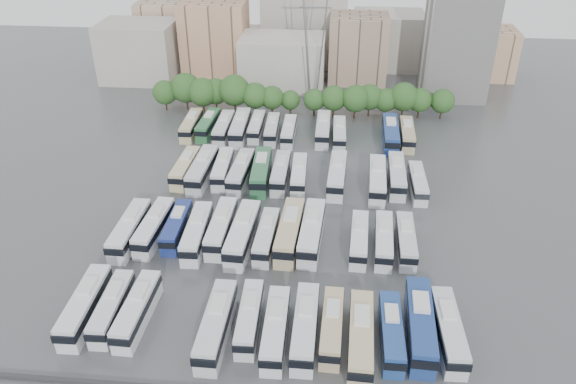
# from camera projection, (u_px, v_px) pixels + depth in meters

# --- Properties ---
(ground) EXTENTS (220.00, 220.00, 0.00)m
(ground) POSITION_uv_depth(u_px,v_px,m) (282.00, 221.00, 86.25)
(ground) COLOR #424447
(ground) RESTS_ON ground
(tree_line) EXTENTS (65.09, 7.82, 8.55)m
(tree_line) POSITION_uv_depth(u_px,v_px,m) (291.00, 95.00, 120.30)
(tree_line) COLOR black
(tree_line) RESTS_ON ground
(city_buildings) EXTENTS (102.00, 35.00, 20.00)m
(city_buildings) POSITION_uv_depth(u_px,v_px,m) (282.00, 40.00, 144.44)
(city_buildings) COLOR #9E998E
(city_buildings) RESTS_ON ground
(apartment_tower) EXTENTS (14.00, 14.00, 26.00)m
(apartment_tower) POSITION_uv_depth(u_px,v_px,m) (458.00, 39.00, 126.62)
(apartment_tower) COLOR silver
(apartment_tower) RESTS_ON ground
(electricity_pylon) EXTENTS (9.00, 6.91, 33.83)m
(electricity_pylon) POSITION_uv_depth(u_px,v_px,m) (315.00, 19.00, 119.45)
(electricity_pylon) COLOR slate
(electricity_pylon) RESTS_ON ground
(bus_r0_s0) EXTENTS (3.02, 12.33, 3.85)m
(bus_r0_s0) POSITION_uv_depth(u_px,v_px,m) (85.00, 305.00, 67.08)
(bus_r0_s0) COLOR white
(bus_r0_s0) RESTS_ON ground
(bus_r0_s1) EXTENTS (2.74, 11.18, 3.49)m
(bus_r0_s1) POSITION_uv_depth(u_px,v_px,m) (112.00, 307.00, 67.06)
(bus_r0_s1) COLOR silver
(bus_r0_s1) RESTS_ON ground
(bus_r0_s2) EXTENTS (2.78, 11.65, 3.64)m
(bus_r0_s2) POSITION_uv_depth(u_px,v_px,m) (137.00, 310.00, 66.60)
(bus_r0_s2) COLOR silver
(bus_r0_s2) RESTS_ON ground
(bus_r0_s5) EXTENTS (2.88, 12.58, 3.94)m
(bus_r0_s5) POSITION_uv_depth(u_px,v_px,m) (216.00, 324.00, 64.27)
(bus_r0_s5) COLOR silver
(bus_r0_s5) RESTS_ON ground
(bus_r0_s6) EXTENTS (2.65, 10.94, 3.41)m
(bus_r0_s6) POSITION_uv_depth(u_px,v_px,m) (249.00, 317.00, 65.61)
(bus_r0_s6) COLOR silver
(bus_r0_s6) RESTS_ON ground
(bus_r0_s7) EXTENTS (2.70, 11.68, 3.65)m
(bus_r0_s7) POSITION_uv_depth(u_px,v_px,m) (276.00, 328.00, 63.91)
(bus_r0_s7) COLOR silver
(bus_r0_s7) RESTS_ON ground
(bus_r0_s8) EXTENTS (2.71, 12.16, 3.81)m
(bus_r0_s8) POSITION_uv_depth(u_px,v_px,m) (305.00, 327.00, 64.04)
(bus_r0_s8) COLOR silver
(bus_r0_s8) RESTS_ON ground
(bus_r0_s9) EXTENTS (2.69, 11.01, 3.44)m
(bus_r0_s9) POSITION_uv_depth(u_px,v_px,m) (332.00, 326.00, 64.35)
(bus_r0_s9) COLOR #C5B187
(bus_r0_s9) RESTS_ON ground
(bus_r0_s10) EXTENTS (3.11, 12.55, 3.91)m
(bus_r0_s10) POSITION_uv_depth(u_px,v_px,m) (361.00, 337.00, 62.62)
(bus_r0_s10) COLOR #C7B688
(bus_r0_s10) RESTS_ON ground
(bus_r0_s11) EXTENTS (2.45, 11.12, 3.49)m
(bus_r0_s11) POSITION_uv_depth(u_px,v_px,m) (391.00, 332.00, 63.55)
(bus_r0_s11) COLOR navy
(bus_r0_s11) RESTS_ON ground
(bus_r0_s12) EXTENTS (3.44, 13.35, 4.15)m
(bus_r0_s12) POSITION_uv_depth(u_px,v_px,m) (420.00, 324.00, 64.16)
(bus_r0_s12) COLOR navy
(bus_r0_s12) RESTS_ON ground
(bus_r0_s13) EXTENTS (2.92, 11.95, 3.73)m
(bus_r0_s13) POSITION_uv_depth(u_px,v_px,m) (448.00, 330.00, 63.64)
(bus_r0_s13) COLOR silver
(bus_r0_s13) RESTS_ON ground
(bus_r1_s0) EXTENTS (2.78, 12.47, 3.91)m
(bus_r1_s0) POSITION_uv_depth(u_px,v_px,m) (130.00, 229.00, 80.87)
(bus_r1_s0) COLOR silver
(bus_r1_s0) RESTS_ON ground
(bus_r1_s1) EXTENTS (3.18, 12.18, 3.79)m
(bus_r1_s1) POSITION_uv_depth(u_px,v_px,m) (154.00, 227.00, 81.59)
(bus_r1_s1) COLOR silver
(bus_r1_s1) RESTS_ON ground
(bus_r1_s2) EXTENTS (2.58, 11.05, 3.46)m
(bus_r1_s2) POSITION_uv_depth(u_px,v_px,m) (177.00, 226.00, 82.00)
(bus_r1_s2) COLOR navy
(bus_r1_s2) RESTS_ON ground
(bus_r1_s3) EXTENTS (3.10, 12.35, 3.85)m
(bus_r1_s3) POSITION_uv_depth(u_px,v_px,m) (197.00, 232.00, 80.28)
(bus_r1_s3) COLOR silver
(bus_r1_s3) RESTS_ON ground
(bus_r1_s4) EXTENTS (2.81, 12.34, 3.86)m
(bus_r1_s4) POSITION_uv_depth(u_px,v_px,m) (221.00, 227.00, 81.38)
(bus_r1_s4) COLOR white
(bus_r1_s4) RESTS_ON ground
(bus_r1_s5) EXTENTS (3.54, 13.46, 4.18)m
(bus_r1_s5) POSITION_uv_depth(u_px,v_px,m) (243.00, 233.00, 79.76)
(bus_r1_s5) COLOR white
(bus_r1_s5) RESTS_ON ground
(bus_r1_s6) EXTENTS (2.81, 11.30, 3.52)m
(bus_r1_s6) POSITION_uv_depth(u_px,v_px,m) (266.00, 236.00, 79.74)
(bus_r1_s6) COLOR silver
(bus_r1_s6) RESTS_ON ground
(bus_r1_s7) EXTENTS (3.52, 13.47, 4.19)m
(bus_r1_s7) POSITION_uv_depth(u_px,v_px,m) (290.00, 231.00, 80.25)
(bus_r1_s7) COLOR #C9B58A
(bus_r1_s7) RESTS_ON ground
(bus_r1_s8) EXTENTS (3.55, 13.33, 4.14)m
(bus_r1_s8) POSITION_uv_depth(u_px,v_px,m) (312.00, 232.00, 80.19)
(bus_r1_s8) COLOR silver
(bus_r1_s8) RESTS_ON ground
(bus_r1_s10) EXTENTS (2.93, 11.19, 3.48)m
(bus_r1_s10) POSITION_uv_depth(u_px,v_px,m) (359.00, 239.00, 79.19)
(bus_r1_s10) COLOR white
(bus_r1_s10) RESTS_ON ground
(bus_r1_s11) EXTENTS (3.02, 11.38, 3.54)m
(bus_r1_s11) POSITION_uv_depth(u_px,v_px,m) (384.00, 240.00, 78.96)
(bus_r1_s11) COLOR silver
(bus_r1_s11) RESTS_ON ground
(bus_r1_s12) EXTENTS (2.61, 11.11, 3.47)m
(bus_r1_s12) POSITION_uv_depth(u_px,v_px,m) (406.00, 240.00, 78.92)
(bus_r1_s12) COLOR silver
(bus_r1_s12) RESTS_ON ground
(bus_r2_s1) EXTENTS (2.94, 11.77, 3.67)m
(bus_r2_s1) POSITION_uv_depth(u_px,v_px,m) (185.00, 168.00, 97.42)
(bus_r2_s1) COLOR beige
(bus_r2_s1) RESTS_ON ground
(bus_r2_s2) EXTENTS (3.26, 13.16, 4.10)m
(bus_r2_s2) POSITION_uv_depth(u_px,v_px,m) (203.00, 169.00, 96.53)
(bus_r2_s2) COLOR silver
(bus_r2_s2) RESTS_ON ground
(bus_r2_s3) EXTENTS (2.90, 11.55, 3.60)m
(bus_r2_s3) POSITION_uv_depth(u_px,v_px,m) (223.00, 168.00, 97.30)
(bus_r2_s3) COLOR silver
(bus_r2_s3) RESTS_ON ground
(bus_r2_s4) EXTENTS (3.26, 12.39, 3.85)m
(bus_r2_s4) POSITION_uv_depth(u_px,v_px,m) (241.00, 171.00, 96.01)
(bus_r2_s4) COLOR silver
(bus_r2_s4) RESTS_ON ground
(bus_r2_s5) EXTENTS (3.35, 12.93, 4.02)m
(bus_r2_s5) POSITION_uv_depth(u_px,v_px,m) (261.00, 171.00, 95.98)
(bus_r2_s5) COLOR #2C6740
(bus_r2_s5) RESTS_ON ground
(bus_r2_s6) EXTENTS (2.55, 11.69, 3.67)m
(bus_r2_s6) POSITION_uv_depth(u_px,v_px,m) (281.00, 172.00, 95.94)
(bus_r2_s6) COLOR silver
(bus_r2_s6) RESTS_ON ground
(bus_r2_s7) EXTENTS (2.76, 11.29, 3.52)m
(bus_r2_s7) POSITION_uv_depth(u_px,v_px,m) (299.00, 174.00, 95.46)
(bus_r2_s7) COLOR white
(bus_r2_s7) RESTS_ON ground
(bus_r2_s9) EXTENTS (3.33, 12.86, 4.00)m
(bus_r2_s9) POSITION_uv_depth(u_px,v_px,m) (337.00, 175.00, 94.88)
(bus_r2_s9) COLOR silver
(bus_r2_s9) RESTS_ON ground
(bus_r2_s11) EXTENTS (3.25, 12.75, 3.97)m
(bus_r2_s11) POSITION_uv_depth(u_px,v_px,m) (377.00, 179.00, 93.51)
(bus_r2_s11) COLOR white
(bus_r2_s11) RESTS_ON ground
(bus_r2_s12) EXTENTS (3.02, 12.39, 3.86)m
(bus_r2_s12) POSITION_uv_depth(u_px,v_px,m) (397.00, 175.00, 94.88)
(bus_r2_s12) COLOR silver
(bus_r2_s12) RESTS_ON ground
(bus_r2_s13) EXTENTS (2.47, 10.86, 3.40)m
(bus_r2_s13) POSITION_uv_depth(u_px,v_px,m) (418.00, 182.00, 93.16)
(bus_r2_s13) COLOR silver
(bus_r2_s13) RESTS_ON ground
(bus_r3_s0) EXTENTS (2.68, 11.50, 3.60)m
(bus_r3_s0) POSITION_uv_depth(u_px,v_px,m) (191.00, 125.00, 113.27)
(bus_r3_s0) COLOR #C4B887
(bus_r3_s0) RESTS_ON ground
(bus_r3_s1) EXTENTS (3.08, 11.54, 3.58)m
(bus_r3_s1) POSITION_uv_depth(u_px,v_px,m) (208.00, 124.00, 113.48)
(bus_r3_s1) COLOR #2F6E3E
(bus_r3_s1) RESTS_ON ground
(bus_r3_s2) EXTENTS (2.62, 11.93, 3.74)m
(bus_r3_s2) POSITION_uv_depth(u_px,v_px,m) (224.00, 128.00, 111.87)
(bus_r3_s2) COLOR silver
(bus_r3_s2) RESTS_ON ground
(bus_r3_s3) EXTENTS (3.11, 12.97, 4.05)m
(bus_r3_s3) POSITION_uv_depth(u_px,v_px,m) (240.00, 127.00, 111.83)
(bus_r3_s3) COLOR silver
(bus_r3_s3) RESTS_ON ground
(bus_r3_s4) EXTENTS (2.46, 11.05, 3.46)m
(bus_r3_s4) POSITION_uv_depth(u_px,v_px,m) (257.00, 126.00, 112.84)
(bus_r3_s4) COLOR silver
(bus_r3_s4) RESTS_ON ground
(bus_r3_s5) EXTENTS (2.72, 11.10, 3.46)m
(bus_r3_s5) POSITION_uv_depth(u_px,v_px,m) (272.00, 129.00, 111.69)
(bus_r3_s5) COLOR silver
(bus_r3_s5) RESTS_ON ground
(bus_r3_s6) EXTENTS (2.46, 10.99, 3.44)m
(bus_r3_s6) POSITION_uv_depth(u_px,v_px,m) (289.00, 131.00, 110.84)
(bus_r3_s6) COLOR silver
(bus_r3_s6) RESTS_ON ground
(bus_r3_s8) EXTENTS (2.71, 12.39, 3.89)m
(bus_r3_s8) POSITION_uv_depth(u_px,v_px,m) (323.00, 129.00, 111.23)
(bus_r3_s8) COLOR silver
(bus_r3_s8) RESTS_ON ground
(bus_r3_s9) EXTENTS (2.66, 11.38, 3.56)m
(bus_r3_s9) POSITION_uv_depth(u_px,v_px,m) (339.00, 133.00, 109.84)
(bus_r3_s9) COLOR silver
(bus_r3_s9) RESTS_ON ground
(bus_r3_s12) EXTENTS (3.13, 13.25, 4.14)m
(bus_r3_s12) POSITION_uv_depth(u_px,v_px,m) (391.00, 134.00, 109.02)
(bus_r3_s12) COLOR navy
(bus_r3_s12) RESTS_ON ground
(bus_r3_s13) EXTENTS (2.92, 11.73, 3.66)m
(bus_r3_s13) POSITION_uv_depth(u_px,v_px,m) (407.00, 134.00, 109.47)
(bus_r3_s13) COLOR tan
(bus_r3_s13) RESTS_ON ground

